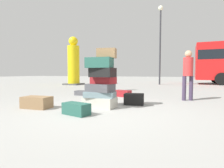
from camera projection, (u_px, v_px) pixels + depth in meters
The scene contains 11 objects.
ground_plane at pixel (102, 111), 4.10m from camera, with size 80.00×80.00×0.00m, color #9E9E99.
suitcase_tower at pixel (101, 83), 4.47m from camera, with size 0.85×0.63×1.48m.
suitcase_charcoal_upright_blue at pixel (83, 93), 6.99m from camera, with size 0.62×0.32×0.18m, color #4C4C51.
suitcase_brown_foreground_near at pixel (37, 102), 4.44m from camera, with size 0.69×0.40×0.29m, color olive.
suitcase_teal_white_trunk at pixel (76, 109), 3.73m from camera, with size 0.59×0.29×0.25m, color #26594C.
suitcase_maroon_foreground_far at pixel (123, 93), 6.62m from camera, with size 0.60×0.35×0.23m, color maroon.
suitcase_black_right_side at pixel (134, 99), 4.90m from camera, with size 0.53×0.32×0.31m, color black.
person_bearded_onlooker at pixel (188, 71), 5.63m from camera, with size 0.32×0.30×1.58m.
person_tourist_with_camera at pixel (108, 71), 8.61m from camera, with size 0.30×0.30×1.64m.
yellow_dummy_statue at pixel (74, 64), 13.30m from camera, with size 1.21×1.21×3.56m.
lamp_post at pixel (160, 33), 13.27m from camera, with size 0.36×0.36×5.83m.
Camera 1 is at (1.67, -3.71, 0.87)m, focal length 28.67 mm.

